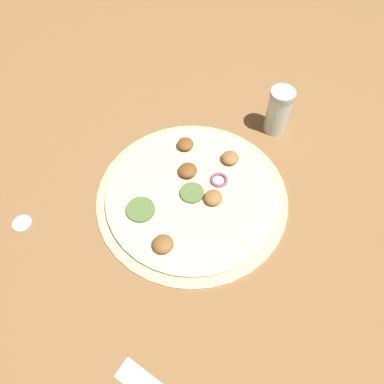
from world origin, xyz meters
name	(u,v)px	position (x,y,z in m)	size (l,w,h in m)	color
ground_plane	(192,197)	(0.00, 0.00, 0.00)	(3.00, 3.00, 0.00)	olive
pizza	(192,195)	(0.00, 0.00, 0.01)	(0.37, 0.37, 0.03)	beige
spice_jar	(278,111)	(-0.10, 0.23, 0.05)	(0.05, 0.05, 0.10)	silver
loose_cap	(22,223)	(-0.06, -0.31, 0.00)	(0.04, 0.04, 0.01)	#B2B2B7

